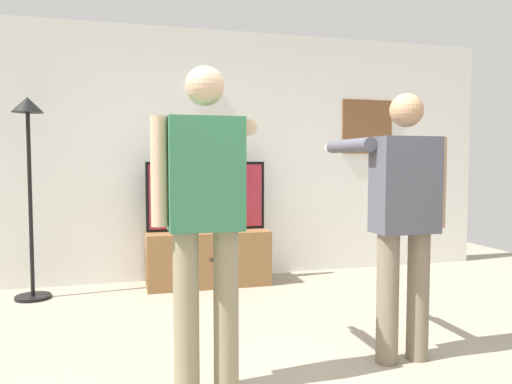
% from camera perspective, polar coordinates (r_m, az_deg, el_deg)
% --- Properties ---
extents(back_wall, '(6.40, 0.10, 2.70)m').
position_cam_1_polar(back_wall, '(5.46, -4.18, 4.30)').
color(back_wall, silver).
rests_on(back_wall, ground_plane).
extents(tv_stand, '(1.25, 0.53, 0.56)m').
position_cam_1_polar(tv_stand, '(5.18, -5.65, -7.58)').
color(tv_stand, olive).
rests_on(tv_stand, ground_plane).
extents(television, '(1.24, 0.07, 0.72)m').
position_cam_1_polar(television, '(5.13, -5.78, -0.47)').
color(television, black).
rests_on(television, tv_stand).
extents(wall_clock, '(0.34, 0.03, 0.34)m').
position_cam_1_polar(wall_clock, '(5.42, -6.29, 11.84)').
color(wall_clock, white).
extents(framed_picture, '(0.64, 0.04, 0.63)m').
position_cam_1_polar(framed_picture, '(6.01, 12.76, 7.40)').
color(framed_picture, brown).
extents(floor_lamp, '(0.32, 0.32, 1.87)m').
position_cam_1_polar(floor_lamp, '(4.97, -24.88, 3.88)').
color(floor_lamp, black).
rests_on(floor_lamp, ground_plane).
extents(person_standing_nearer_lamp, '(0.58, 0.78, 1.79)m').
position_cam_1_polar(person_standing_nearer_lamp, '(2.69, -5.90, -2.15)').
color(person_standing_nearer_lamp, gray).
rests_on(person_standing_nearer_lamp, ground_plane).
extents(person_standing_nearer_couch, '(0.58, 0.78, 1.71)m').
position_cam_1_polar(person_standing_nearer_couch, '(3.26, 16.74, -2.20)').
color(person_standing_nearer_couch, '#7A6B56').
rests_on(person_standing_nearer_couch, ground_plane).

